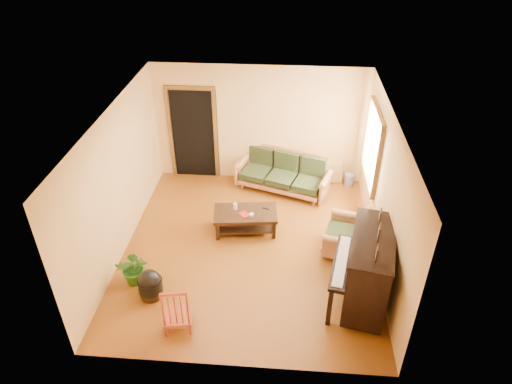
# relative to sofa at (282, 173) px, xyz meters

# --- Properties ---
(floor) EXTENTS (5.00, 5.00, 0.00)m
(floor) POSITION_rel_sofa_xyz_m (-0.54, -1.99, -0.42)
(floor) COLOR #60310C
(floor) RESTS_ON ground
(doorway) EXTENTS (1.08, 0.16, 2.05)m
(doorway) POSITION_rel_sofa_xyz_m (-1.99, 0.49, 0.60)
(doorway) COLOR black
(doorway) RESTS_ON floor
(window) EXTENTS (0.12, 1.36, 1.46)m
(window) POSITION_rel_sofa_xyz_m (1.67, -0.69, 1.08)
(window) COLOR white
(window) RESTS_ON right_wall
(sofa) EXTENTS (2.14, 1.42, 0.85)m
(sofa) POSITION_rel_sofa_xyz_m (0.00, 0.00, 0.00)
(sofa) COLOR #A8663D
(sofa) RESTS_ON floor
(coffee_table) EXTENTS (1.25, 0.78, 0.43)m
(coffee_table) POSITION_rel_sofa_xyz_m (-0.65, -1.48, -0.21)
(coffee_table) COLOR black
(coffee_table) RESTS_ON floor
(armchair) EXTENTS (1.00, 1.03, 0.86)m
(armchair) POSITION_rel_sofa_xyz_m (1.17, -1.92, 0.00)
(armchair) COLOR #A8663D
(armchair) RESTS_ON floor
(piano) EXTENTS (1.12, 1.58, 1.28)m
(piano) POSITION_rel_sofa_xyz_m (1.39, -3.14, 0.21)
(piano) COLOR black
(piano) RESTS_ON floor
(footstool) EXTENTS (0.48, 0.48, 0.37)m
(footstool) POSITION_rel_sofa_xyz_m (-2.00, -3.29, -0.24)
(footstool) COLOR black
(footstool) RESTS_ON floor
(red_chair) EXTENTS (0.48, 0.51, 0.87)m
(red_chair) POSITION_rel_sofa_xyz_m (-1.43, -3.87, 0.01)
(red_chair) COLOR maroon
(red_chair) RESTS_ON floor
(leaning_frame) EXTENTS (0.41, 0.15, 0.53)m
(leaning_frame) POSITION_rel_sofa_xyz_m (1.12, 0.39, -0.16)
(leaning_frame) COLOR gold
(leaning_frame) RESTS_ON floor
(ceramic_crock) EXTENTS (0.22, 0.22, 0.27)m
(ceramic_crock) POSITION_rel_sofa_xyz_m (1.48, 0.32, -0.29)
(ceramic_crock) COLOR #34469D
(ceramic_crock) RESTS_ON floor
(potted_plant) EXTENTS (0.57, 0.50, 0.60)m
(potted_plant) POSITION_rel_sofa_xyz_m (-2.34, -3.00, -0.13)
(potted_plant) COLOR #27611B
(potted_plant) RESTS_ON floor
(book) EXTENTS (0.25, 0.25, 0.02)m
(book) POSITION_rel_sofa_xyz_m (-0.72, -1.63, 0.02)
(book) COLOR #A01F15
(book) RESTS_ON coffee_table
(candle) EXTENTS (0.09, 0.09, 0.13)m
(candle) POSITION_rel_sofa_xyz_m (-0.85, -1.40, 0.07)
(candle) COLOR silver
(candle) RESTS_ON coffee_table
(glass_jar) EXTENTS (0.11, 0.11, 0.06)m
(glass_jar) POSITION_rel_sofa_xyz_m (-0.53, -1.61, 0.03)
(glass_jar) COLOR silver
(glass_jar) RESTS_ON coffee_table
(remote) EXTENTS (0.14, 0.08, 0.01)m
(remote) POSITION_rel_sofa_xyz_m (-0.28, -1.34, 0.01)
(remote) COLOR black
(remote) RESTS_ON coffee_table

